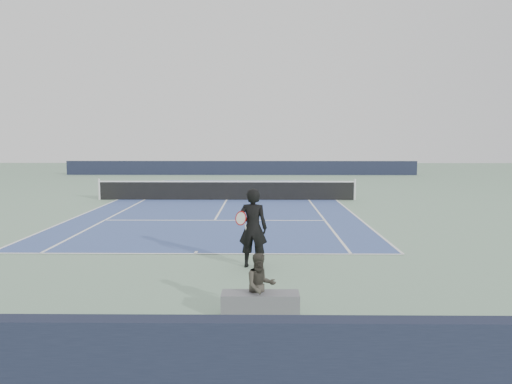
{
  "coord_description": "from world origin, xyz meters",
  "views": [
    {
      "loc": [
        1.75,
        -24.78,
        3.01
      ],
      "look_at": [
        1.55,
        -6.6,
        1.1
      ],
      "focal_mm": 35.0,
      "sensor_mm": 36.0,
      "label": 1
    }
  ],
  "objects_px": {
    "spectator_bench": "(260,295)",
    "tennis_player": "(253,228)",
    "tennis_net": "(227,190)",
    "tennis_ball": "(256,271)"
  },
  "relations": [
    {
      "from": "tennis_net",
      "to": "tennis_ball",
      "type": "height_order",
      "value": "tennis_net"
    },
    {
      "from": "tennis_player",
      "to": "tennis_ball",
      "type": "relative_size",
      "value": 30.61
    },
    {
      "from": "tennis_net",
      "to": "tennis_player",
      "type": "xyz_separation_m",
      "value": [
        1.55,
        -13.2,
        0.44
      ]
    },
    {
      "from": "tennis_player",
      "to": "tennis_net",
      "type": "bearing_deg",
      "value": 96.68
    },
    {
      "from": "tennis_net",
      "to": "tennis_player",
      "type": "bearing_deg",
      "value": -83.32
    },
    {
      "from": "spectator_bench",
      "to": "tennis_player",
      "type": "bearing_deg",
      "value": 93.2
    },
    {
      "from": "tennis_ball",
      "to": "tennis_net",
      "type": "bearing_deg",
      "value": 96.75
    },
    {
      "from": "tennis_player",
      "to": "tennis_ball",
      "type": "bearing_deg",
      "value": -81.42
    },
    {
      "from": "tennis_net",
      "to": "spectator_bench",
      "type": "bearing_deg",
      "value": -84.02
    },
    {
      "from": "spectator_bench",
      "to": "tennis_net",
      "type": "bearing_deg",
      "value": 95.98
    }
  ]
}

